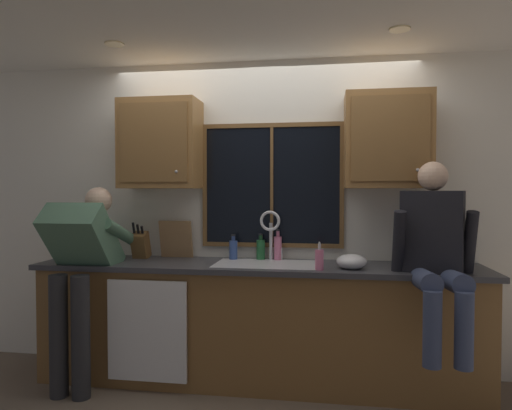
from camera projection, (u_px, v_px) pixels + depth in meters
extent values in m
cube|color=silver|center=(263.00, 215.00, 3.84)|extent=(5.73, 0.12, 2.55)
cylinder|color=#FFEAB2|center=(114.00, 44.00, 3.31)|extent=(0.14, 0.14, 0.01)
cylinder|color=#FFEAB2|center=(400.00, 29.00, 3.00)|extent=(0.14, 0.14, 0.01)
cube|color=black|center=(272.00, 185.00, 3.76)|extent=(1.10, 0.02, 0.95)
cube|color=brown|center=(272.00, 125.00, 3.73)|extent=(1.17, 0.02, 0.04)
cube|color=brown|center=(272.00, 245.00, 3.76)|extent=(1.17, 0.02, 0.04)
cube|color=brown|center=(205.00, 185.00, 3.83)|extent=(0.04, 0.02, 0.95)
cube|color=brown|center=(342.00, 185.00, 3.66)|extent=(0.03, 0.02, 0.95)
cube|color=brown|center=(272.00, 185.00, 3.75)|extent=(0.02, 0.02, 0.95)
cube|color=brown|center=(257.00, 325.00, 3.52)|extent=(3.33, 0.58, 0.88)
cube|color=#38383D|center=(257.00, 267.00, 3.49)|extent=(3.39, 0.62, 0.04)
cube|color=white|center=(147.00, 331.00, 3.32)|extent=(0.60, 0.02, 0.74)
cube|color=olive|center=(161.00, 144.00, 3.73)|extent=(0.64, 0.33, 0.72)
cube|color=brown|center=(153.00, 142.00, 3.56)|extent=(0.56, 0.01, 0.62)
sphere|color=#B2B2B7|center=(176.00, 171.00, 3.53)|extent=(0.02, 0.02, 0.02)
cube|color=olive|center=(387.00, 141.00, 3.46)|extent=(0.64, 0.33, 0.72)
cube|color=brown|center=(390.00, 138.00, 3.29)|extent=(0.56, 0.01, 0.62)
sphere|color=#B2B2B7|center=(418.00, 170.00, 3.26)|extent=(0.02, 0.02, 0.02)
cube|color=#B7B7BC|center=(267.00, 265.00, 3.49)|extent=(0.80, 0.46, 0.02)
cube|color=#9C9CA0|center=(242.00, 278.00, 3.52)|extent=(0.36, 0.42, 0.20)
cube|color=#9C9CA0|center=(294.00, 279.00, 3.46)|extent=(0.36, 0.42, 0.20)
cube|color=#B7B7BC|center=(267.00, 278.00, 3.49)|extent=(0.04, 0.42, 0.20)
cylinder|color=silver|center=(271.00, 241.00, 3.70)|extent=(0.03, 0.03, 0.30)
torus|color=silver|center=(270.00, 221.00, 3.64)|extent=(0.16, 0.02, 0.16)
cylinder|color=silver|center=(281.00, 254.00, 3.69)|extent=(0.03, 0.03, 0.09)
cylinder|color=#262628|center=(59.00, 336.00, 3.27)|extent=(0.13, 0.13, 0.88)
cylinder|color=#262628|center=(81.00, 337.00, 3.24)|extent=(0.13, 0.13, 0.88)
cube|color=#4C7259|center=(82.00, 241.00, 3.42)|extent=(0.44, 0.54, 0.59)
sphere|color=beige|center=(99.00, 200.00, 3.66)|extent=(0.21, 0.21, 0.21)
cylinder|color=#4C7259|center=(69.00, 232.00, 3.63)|extent=(0.09, 0.52, 0.26)
cylinder|color=#4C7259|center=(121.00, 233.00, 3.56)|extent=(0.09, 0.52, 0.26)
cylinder|color=#384260|center=(425.00, 281.00, 2.94)|extent=(0.14, 0.43, 0.16)
cylinder|color=#384260|center=(454.00, 281.00, 2.91)|extent=(0.14, 0.43, 0.16)
cylinder|color=#384260|center=(432.00, 329.00, 2.73)|extent=(0.11, 0.11, 0.46)
cylinder|color=#384260|center=(464.00, 331.00, 2.70)|extent=(0.11, 0.11, 0.46)
cube|color=black|center=(432.00, 231.00, 3.13)|extent=(0.44, 0.33, 0.56)
sphere|color=beige|center=(433.00, 176.00, 3.12)|extent=(0.20, 0.20, 0.20)
cylinder|color=black|center=(399.00, 243.00, 3.12)|extent=(0.08, 0.20, 0.47)
cylinder|color=black|center=(470.00, 244.00, 3.05)|extent=(0.08, 0.20, 0.47)
cube|color=brown|center=(141.00, 246.00, 3.78)|extent=(0.12, 0.18, 0.25)
cylinder|color=black|center=(134.00, 228.00, 3.72)|extent=(0.02, 0.05, 0.09)
cylinder|color=black|center=(138.00, 229.00, 3.72)|extent=(0.02, 0.04, 0.08)
cylinder|color=black|center=(142.00, 230.00, 3.72)|extent=(0.02, 0.04, 0.06)
cube|color=#997047|center=(176.00, 239.00, 3.82)|extent=(0.28, 0.09, 0.31)
ellipsoid|color=silver|center=(352.00, 262.00, 3.28)|extent=(0.22, 0.22, 0.11)
cylinder|color=pink|center=(319.00, 260.00, 3.22)|extent=(0.06, 0.06, 0.14)
cylinder|color=silver|center=(319.00, 247.00, 3.21)|extent=(0.02, 0.02, 0.04)
cylinder|color=silver|center=(319.00, 243.00, 3.20)|extent=(0.01, 0.04, 0.01)
cylinder|color=#334C8C|center=(233.00, 250.00, 3.72)|extent=(0.07, 0.07, 0.15)
cylinder|color=navy|center=(233.00, 238.00, 3.72)|extent=(0.03, 0.03, 0.04)
cylinder|color=black|center=(233.00, 235.00, 3.72)|extent=(0.03, 0.03, 0.01)
cylinder|color=#1E592D|center=(261.00, 250.00, 3.71)|extent=(0.07, 0.07, 0.16)
cylinder|color=#184724|center=(261.00, 238.00, 3.71)|extent=(0.03, 0.03, 0.04)
cylinder|color=black|center=(261.00, 234.00, 3.71)|extent=(0.03, 0.03, 0.01)
cylinder|color=pink|center=(278.00, 248.00, 3.69)|extent=(0.06, 0.06, 0.19)
cylinder|color=#AD5B7A|center=(278.00, 234.00, 3.69)|extent=(0.03, 0.03, 0.05)
cylinder|color=black|center=(278.00, 230.00, 3.69)|extent=(0.03, 0.03, 0.01)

